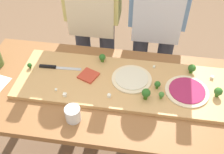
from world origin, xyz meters
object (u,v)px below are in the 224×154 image
(pizza_whole_beet_magenta, at_px, (187,91))
(broccoli_floret_center_left, at_px, (218,92))
(broccoli_floret_front_mid, at_px, (157,84))
(flour_cup, at_px, (73,115))
(broccoli_floret_front_left, at_px, (30,65))
(cheese_crumble_d, at_px, (154,67))
(cheese_crumble_e, at_px, (65,95))
(chefs_knife, at_px, (54,67))
(broccoli_floret_front_right, at_px, (192,68))
(pizza_whole_cheese_artichoke, at_px, (132,79))
(pizza_slice_far_right, at_px, (88,75))
(broccoli_floret_back_left, at_px, (146,93))
(cook_right, at_px, (158,10))
(broccoli_floret_back_mid, at_px, (161,95))
(cheese_crumble_a, at_px, (56,90))
(cheese_crumble_c, at_px, (109,96))
(cheese_crumble_b, at_px, (212,77))
(prep_table, at_px, (113,100))
(cook_left, at_px, (93,5))
(broccoli_floret_back_right, at_px, (102,57))

(pizza_whole_beet_magenta, bearing_deg, broccoli_floret_center_left, -2.76)
(broccoli_floret_front_mid, distance_m, flour_cup, 0.53)
(broccoli_floret_front_left, distance_m, cheese_crumble_d, 0.81)
(broccoli_floret_front_left, height_order, cheese_crumble_e, broccoli_floret_front_left)
(chefs_knife, bearing_deg, pizza_whole_beet_magenta, -5.59)
(broccoli_floret_center_left, distance_m, broccoli_floret_front_right, 0.23)
(pizza_whole_cheese_artichoke, relative_size, pizza_slice_far_right, 2.38)
(pizza_whole_beet_magenta, height_order, broccoli_floret_front_right, broccoli_floret_front_right)
(broccoli_floret_front_right, bearing_deg, broccoli_floret_back_left, -136.14)
(cook_right, bearing_deg, broccoli_floret_back_mid, -84.78)
(pizza_whole_beet_magenta, bearing_deg, cheese_crumble_d, 137.67)
(broccoli_floret_front_left, xyz_separation_m, cheese_crumble_a, (0.23, -0.17, -0.02))
(cheese_crumble_c, bearing_deg, broccoli_floret_front_mid, 22.22)
(broccoli_floret_back_mid, xyz_separation_m, cheese_crumble_b, (0.31, 0.21, -0.02))
(cheese_crumble_b, bearing_deg, pizza_slice_far_right, -172.71)
(cheese_crumble_b, bearing_deg, prep_table, -164.64)
(broccoli_floret_front_left, bearing_deg, pizza_whole_cheese_artichoke, -0.51)
(broccoli_floret_center_left, height_order, cheese_crumble_a, broccoli_floret_center_left)
(pizza_slice_far_right, bearing_deg, broccoli_floret_back_left, -19.59)
(prep_table, bearing_deg, pizza_whole_cheese_artichoke, 36.78)
(cheese_crumble_b, bearing_deg, chefs_knife, -176.82)
(prep_table, height_order, cheese_crumble_b, cheese_crumble_b)
(cheese_crumble_a, bearing_deg, cheese_crumble_e, -28.25)
(pizza_whole_cheese_artichoke, xyz_separation_m, broccoli_floret_front_mid, (0.16, -0.05, 0.03))
(broccoli_floret_back_left, bearing_deg, cheese_crumble_d, 81.87)
(prep_table, relative_size, cook_left, 1.07)
(broccoli_floret_back_mid, bearing_deg, pizza_slice_far_right, 165.78)
(pizza_whole_beet_magenta, distance_m, broccoli_floret_front_right, 0.18)
(prep_table, distance_m, pizza_slice_far_right, 0.22)
(cheese_crumble_c, height_order, cook_right, cook_right)
(cheese_crumble_c, bearing_deg, broccoli_floret_front_left, 162.94)
(broccoli_floret_back_right, bearing_deg, prep_table, -64.34)
(pizza_whole_cheese_artichoke, distance_m, cheese_crumble_a, 0.47)
(cheese_crumble_b, bearing_deg, cheese_crumble_c, -157.84)
(pizza_whole_cheese_artichoke, distance_m, broccoli_floret_front_mid, 0.17)
(broccoli_floret_back_mid, xyz_separation_m, cook_left, (-0.53, 0.64, 0.17))
(pizza_whole_cheese_artichoke, xyz_separation_m, broccoli_floret_back_right, (-0.21, 0.14, 0.03))
(broccoli_floret_back_right, relative_size, cheese_crumble_b, 3.14)
(broccoli_floret_back_left, relative_size, cheese_crumble_a, 5.66)
(cheese_crumble_c, bearing_deg, cook_right, 70.20)
(cheese_crumble_c, xyz_separation_m, cook_right, (0.24, 0.67, 0.19))
(broccoli_floret_back_mid, bearing_deg, chefs_knife, 167.16)
(broccoli_floret_back_mid, height_order, broccoli_floret_back_right, broccoli_floret_back_right)
(chefs_knife, height_order, cheese_crumble_c, cheese_crumble_c)
(broccoli_floret_back_left, bearing_deg, cheese_crumble_c, -174.58)
(broccoli_floret_front_right, distance_m, cook_left, 0.83)
(chefs_knife, bearing_deg, prep_table, -15.07)
(pizza_slice_far_right, distance_m, cheese_crumble_d, 0.43)
(broccoli_floret_front_right, bearing_deg, flour_cup, -145.46)
(cheese_crumble_c, bearing_deg, broccoli_floret_back_mid, 6.69)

